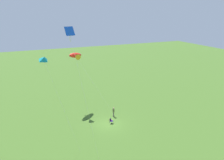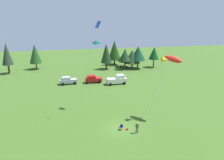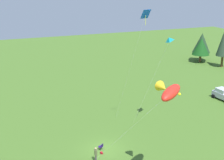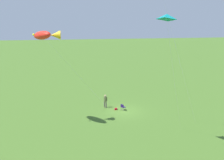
{
  "view_description": "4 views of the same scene",
  "coord_description": "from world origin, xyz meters",
  "px_view_note": "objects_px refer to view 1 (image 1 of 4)",
  "views": [
    {
      "loc": [
        -29.89,
        12.4,
        17.94
      ],
      "look_at": [
        -0.74,
        -0.14,
        7.85
      ],
      "focal_mm": 35.0,
      "sensor_mm": 36.0,
      "label": 1
    },
    {
      "loc": [
        -7.18,
        -29.49,
        17.23
      ],
      "look_at": [
        -0.88,
        1.96,
        7.4
      ],
      "focal_mm": 35.0,
      "sensor_mm": 36.0,
      "label": 2
    },
    {
      "loc": [
        31.23,
        -11.09,
        19.36
      ],
      "look_at": [
        -0.35,
        1.23,
        8.47
      ],
      "focal_mm": 50.0,
      "sensor_mm": 36.0,
      "label": 3
    },
    {
      "loc": [
        5.98,
        37.23,
        13.55
      ],
      "look_at": [
        1.82,
        2.38,
        4.75
      ],
      "focal_mm": 50.0,
      "sensor_mm": 36.0,
      "label": 4
    }
  ],
  "objects_px": {
    "kite_delta_teal": "(44,59)",
    "kite_diamond_blue": "(70,35)",
    "person_kite_flyer": "(114,111)",
    "backpack_on_grass": "(111,120)",
    "folding_chair": "(111,121)",
    "kite_large_fish": "(76,56)"
  },
  "relations": [
    {
      "from": "kite_delta_teal",
      "to": "kite_diamond_blue",
      "type": "distance_m",
      "value": 4.41
    },
    {
      "from": "person_kite_flyer",
      "to": "kite_diamond_blue",
      "type": "height_order",
      "value": "kite_diamond_blue"
    },
    {
      "from": "kite_diamond_blue",
      "to": "backpack_on_grass",
      "type": "bearing_deg",
      "value": -63.65
    },
    {
      "from": "kite_delta_teal",
      "to": "person_kite_flyer",
      "type": "bearing_deg",
      "value": -68.38
    },
    {
      "from": "folding_chair",
      "to": "kite_large_fish",
      "type": "relative_size",
      "value": 0.08
    },
    {
      "from": "backpack_on_grass",
      "to": "kite_diamond_blue",
      "type": "relative_size",
      "value": 0.02
    },
    {
      "from": "person_kite_flyer",
      "to": "kite_large_fish",
      "type": "xyz_separation_m",
      "value": [
        6.9,
        4.59,
        9.05
      ]
    },
    {
      "from": "person_kite_flyer",
      "to": "folding_chair",
      "type": "height_order",
      "value": "person_kite_flyer"
    },
    {
      "from": "person_kite_flyer",
      "to": "kite_diamond_blue",
      "type": "distance_m",
      "value": 16.84
    },
    {
      "from": "person_kite_flyer",
      "to": "kite_large_fish",
      "type": "height_order",
      "value": "kite_large_fish"
    },
    {
      "from": "kite_large_fish",
      "to": "kite_delta_teal",
      "type": "height_order",
      "value": "kite_delta_teal"
    },
    {
      "from": "backpack_on_grass",
      "to": "kite_delta_teal",
      "type": "distance_m",
      "value": 16.19
    },
    {
      "from": "person_kite_flyer",
      "to": "folding_chair",
      "type": "distance_m",
      "value": 2.58
    },
    {
      "from": "folding_chair",
      "to": "kite_delta_teal",
      "type": "distance_m",
      "value": 15.58
    },
    {
      "from": "folding_chair",
      "to": "kite_delta_teal",
      "type": "xyz_separation_m",
      "value": [
        -2.38,
        9.93,
        11.77
      ]
    },
    {
      "from": "backpack_on_grass",
      "to": "kite_large_fish",
      "type": "relative_size",
      "value": 0.03
    },
    {
      "from": "folding_chair",
      "to": "kite_large_fish",
      "type": "xyz_separation_m",
      "value": [
        9.01,
        3.2,
        9.59
      ]
    },
    {
      "from": "backpack_on_grass",
      "to": "folding_chair",
      "type": "bearing_deg",
      "value": 162.17
    },
    {
      "from": "backpack_on_grass",
      "to": "kite_large_fish",
      "type": "xyz_separation_m",
      "value": [
        8.16,
        3.47,
        9.96
      ]
    },
    {
      "from": "kite_large_fish",
      "to": "kite_delta_teal",
      "type": "xyz_separation_m",
      "value": [
        -11.39,
        6.73,
        2.18
      ]
    },
    {
      "from": "kite_delta_teal",
      "to": "folding_chair",
      "type": "bearing_deg",
      "value": -76.53
    },
    {
      "from": "person_kite_flyer",
      "to": "kite_delta_teal",
      "type": "distance_m",
      "value": 16.57
    }
  ]
}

